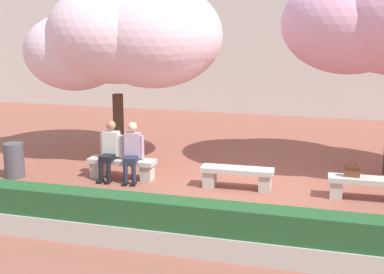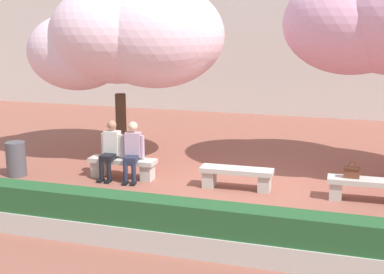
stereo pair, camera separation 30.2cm
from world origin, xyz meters
TOP-DOWN VIEW (x-y plane):
  - ground_plane at (0.00, 0.00)m, footprint 100.00×100.00m
  - stone_bench_west_end at (-2.59, 0.00)m, footprint 1.53×0.47m
  - stone_bench_near_west at (0.00, 0.00)m, footprint 1.53×0.47m
  - stone_bench_center at (2.59, 0.00)m, footprint 1.53×0.47m
  - person_seated_left at (-2.85, -0.05)m, footprint 0.51×0.68m
  - person_seated_right at (-2.33, -0.05)m, footprint 0.50×0.72m
  - handbag at (2.29, -0.01)m, footprint 0.30×0.15m
  - cherry_tree_main at (-3.22, 1.70)m, footprint 4.98×3.49m
  - planter_hedge_foreground at (0.00, -3.23)m, footprint 11.59×0.50m
  - trash_bin at (-4.96, -0.57)m, footprint 0.44×0.44m

SIDE VIEW (x-z plane):
  - ground_plane at x=0.00m, z-range 0.00..0.00m
  - stone_bench_west_end at x=-2.59m, z-range 0.07..0.52m
  - stone_bench_near_west at x=0.00m, z-range 0.07..0.52m
  - stone_bench_center at x=2.59m, z-range 0.07..0.52m
  - planter_hedge_foreground at x=0.00m, z-range -0.01..0.79m
  - trash_bin at x=-4.96m, z-range 0.00..0.78m
  - handbag at x=2.29m, z-range 0.41..0.75m
  - person_seated_left at x=-2.85m, z-range 0.05..1.34m
  - person_seated_right at x=-2.33m, z-range 0.05..1.34m
  - cherry_tree_main at x=-3.22m, z-range 0.85..5.21m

